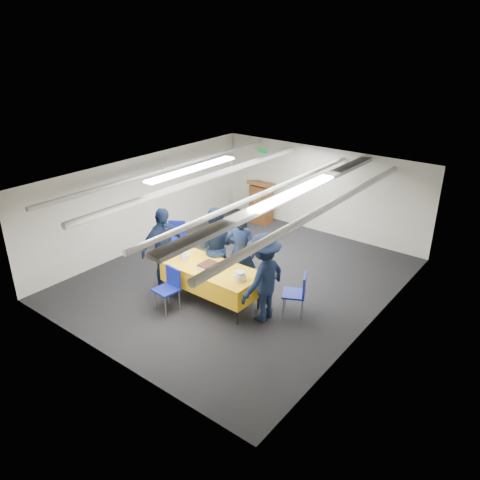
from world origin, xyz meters
name	(u,v)px	position (x,y,z in m)	size (l,w,h in m)	color
ground	(240,279)	(0.00, 0.00, 0.00)	(7.00, 7.00, 0.00)	black
room_shell	(255,197)	(0.09, 0.41, 1.81)	(6.00, 7.00, 2.30)	beige
serving_table	(212,277)	(0.15, -1.09, 0.56)	(2.03, 0.92, 0.77)	black
sheet_cake	(211,267)	(0.18, -1.13, 0.81)	(0.48, 0.37, 0.09)	white
plate_stack_left	(185,255)	(-0.53, -1.14, 0.85)	(0.22, 0.22, 0.17)	white
plate_stack_right	(240,276)	(0.89, -1.14, 0.85)	(0.24, 0.24, 0.17)	white
podium	(261,202)	(-1.60, 3.05, 0.61)	(0.62, 0.53, 1.25)	brown
chair_near	(169,285)	(-0.33, -1.79, 0.53)	(0.46, 0.46, 0.87)	gray
chair_right	(298,290)	(1.76, -0.45, 0.53)	(0.56, 0.56, 0.87)	gray
chair_left	(177,235)	(-1.92, 0.00, 0.53)	(0.58, 0.58, 0.87)	gray
sailor_a	(241,252)	(0.32, -0.38, 0.88)	(0.64, 0.42, 1.76)	black
sailor_b	(215,247)	(-0.27, -0.50, 0.88)	(0.85, 0.66, 1.76)	black
sailor_c	(163,249)	(-1.03, -1.25, 0.89)	(1.04, 0.43, 1.78)	black
sailor_d	(263,278)	(1.30, -0.96, 0.87)	(1.12, 0.64, 1.73)	black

